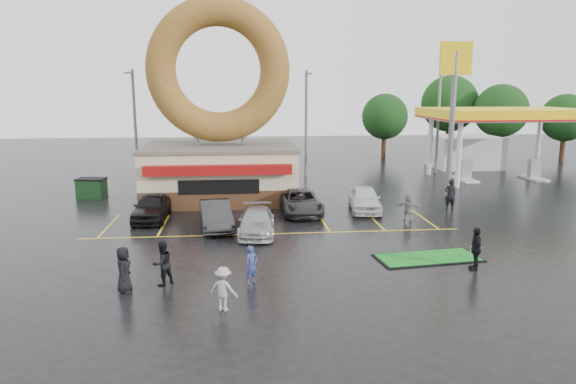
{
  "coord_description": "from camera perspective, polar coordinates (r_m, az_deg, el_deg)",
  "views": [
    {
      "loc": [
        -1.73,
        -22.49,
        7.45
      ],
      "look_at": [
        0.77,
        3.52,
        2.2
      ],
      "focal_mm": 32.0,
      "sensor_mm": 36.0,
      "label": 1
    }
  ],
  "objects": [
    {
      "name": "person_blue",
      "position": [
        20.12,
        -4.07,
        -8.07
      ],
      "size": [
        0.66,
        0.64,
        1.53
      ],
      "primitive_type": "imported",
      "rotation": [
        0.0,
        0.0,
        0.68
      ],
      "color": "navy",
      "rests_on": "ground"
    },
    {
      "name": "shell_sign",
      "position": [
        37.5,
        17.95,
        10.71
      ],
      "size": [
        2.2,
        0.36,
        10.6
      ],
      "color": "slate",
      "rests_on": "ground"
    },
    {
      "name": "dumpster",
      "position": [
        38.23,
        -20.98,
        0.35
      ],
      "size": [
        1.96,
        1.46,
        1.3
      ],
      "primitive_type": "cube",
      "rotation": [
        0.0,
        0.0,
        -0.15
      ],
      "color": "#19421E",
      "rests_on": "ground"
    },
    {
      "name": "tree_far_a",
      "position": [
        59.41,
        22.58,
        8.32
      ],
      "size": [
        5.6,
        5.6,
        8.0
      ],
      "color": "#332114",
      "rests_on": "ground"
    },
    {
      "name": "streetlight_left",
      "position": [
        43.29,
        -16.64,
        7.36
      ],
      "size": [
        0.4,
        2.21,
        9.0
      ],
      "color": "slate",
      "rests_on": "ground"
    },
    {
      "name": "person_walker_near",
      "position": [
        30.23,
        13.24,
        -1.64
      ],
      "size": [
        1.49,
        1.25,
        1.61
      ],
      "primitive_type": "imported",
      "rotation": [
        0.0,
        0.0,
        2.53
      ],
      "color": "gray",
      "rests_on": "ground"
    },
    {
      "name": "streetlight_right",
      "position": [
        47.89,
        16.39,
        7.71
      ],
      "size": [
        0.4,
        2.21,
        9.0
      ],
      "color": "slate",
      "rests_on": "ground"
    },
    {
      "name": "person_walker_far",
      "position": [
        33.54,
        17.57,
        -0.29
      ],
      "size": [
        0.73,
        0.5,
        1.96
      ],
      "primitive_type": "imported",
      "rotation": [
        0.0,
        0.0,
        3.1
      ],
      "color": "black",
      "rests_on": "ground"
    },
    {
      "name": "donut_shop",
      "position": [
        35.61,
        -7.57,
        6.45
      ],
      "size": [
        10.2,
        8.7,
        13.5
      ],
      "color": "#472B19",
      "rests_on": "ground"
    },
    {
      "name": "car_white",
      "position": [
        32.11,
        8.51,
        -0.78
      ],
      "size": [
        2.41,
        4.72,
        1.54
      ],
      "primitive_type": "imported",
      "rotation": [
        0.0,
        0.0,
        -0.13
      ],
      "color": "silver",
      "rests_on": "ground"
    },
    {
      "name": "tree_far_b",
      "position": [
        60.79,
        28.46,
        7.26
      ],
      "size": [
        4.9,
        4.9,
        7.0
      ],
      "color": "#332114",
      "rests_on": "ground"
    },
    {
      "name": "person_hoodie",
      "position": [
        17.89,
        -7.19,
        -10.64
      ],
      "size": [
        1.15,
        0.93,
        1.56
      ],
      "primitive_type": "imported",
      "rotation": [
        0.0,
        0.0,
        2.73
      ],
      "color": "#9A9A9D",
      "rests_on": "ground"
    },
    {
      "name": "ground",
      "position": [
        23.75,
        -1.05,
        -6.92
      ],
      "size": [
        120.0,
        120.0,
        0.0
      ],
      "primitive_type": "plane",
      "color": "black",
      "rests_on": "ground"
    },
    {
      "name": "car_silver",
      "position": [
        26.88,
        -3.52,
        -3.31
      ],
      "size": [
        2.12,
        4.6,
        1.3
      ],
      "primitive_type": "imported",
      "rotation": [
        0.0,
        0.0,
        -0.07
      ],
      "color": "#A0A0A5",
      "rests_on": "ground"
    },
    {
      "name": "person_blackjkt",
      "position": [
        20.51,
        -13.79,
        -7.71
      ],
      "size": [
        1.06,
        1.05,
        1.73
      ],
      "primitive_type": "imported",
      "rotation": [
        0.0,
        0.0,
        3.89
      ],
      "color": "black",
      "rests_on": "ground"
    },
    {
      "name": "car_grey",
      "position": [
        31.24,
        1.36,
        -1.11
      ],
      "size": [
        2.47,
        5.14,
        1.41
      ],
      "primitive_type": "imported",
      "rotation": [
        0.0,
        0.0,
        0.02
      ],
      "color": "#2C2B2E",
      "rests_on": "ground"
    },
    {
      "name": "person_cameraman",
      "position": [
        22.93,
        20.13,
        -5.92
      ],
      "size": [
        0.65,
        1.14,
        1.82
      ],
      "primitive_type": "imported",
      "rotation": [
        0.0,
        0.0,
        -1.78
      ],
      "color": "black",
      "rests_on": "ground"
    },
    {
      "name": "car_dgrey",
      "position": [
        28.16,
        -8.04,
        -2.53
      ],
      "size": [
        2.12,
        4.67,
        1.49
      ],
      "primitive_type": "imported",
      "rotation": [
        0.0,
        0.0,
        0.13
      ],
      "color": "#2A2A2C",
      "rests_on": "ground"
    },
    {
      "name": "gas_station",
      "position": [
        48.71,
        21.15,
        6.19
      ],
      "size": [
        12.3,
        13.65,
        5.9
      ],
      "color": "silver",
      "rests_on": "ground"
    },
    {
      "name": "tree_far_d",
      "position": [
        56.79,
        10.7,
        8.22
      ],
      "size": [
        4.9,
        4.9,
        7.0
      ],
      "color": "#332114",
      "rests_on": "ground"
    },
    {
      "name": "person_bystander",
      "position": [
        20.23,
        -17.79,
        -8.19
      ],
      "size": [
        0.56,
        0.86,
        1.74
      ],
      "primitive_type": "imported",
      "rotation": [
        0.0,
        0.0,
        1.56
      ],
      "color": "black",
      "rests_on": "ground"
    },
    {
      "name": "tree_far_c",
      "position": [
        61.29,
        17.52,
        9.34
      ],
      "size": [
        6.3,
        6.3,
        9.0
      ],
      "color": "#332114",
      "rests_on": "ground"
    },
    {
      "name": "putting_green",
      "position": [
        23.99,
        15.29,
        -7.06
      ],
      "size": [
        4.84,
        2.54,
        0.58
      ],
      "color": "black",
      "rests_on": "ground"
    },
    {
      "name": "car_black",
      "position": [
        30.66,
        -14.93,
        -1.62
      ],
      "size": [
        1.93,
        4.56,
        1.54
      ],
      "primitive_type": "imported",
      "rotation": [
        0.0,
        0.0,
        -0.03
      ],
      "color": "black",
      "rests_on": "ground"
    },
    {
      "name": "streetlight_mid",
      "position": [
        43.86,
        2.04,
        7.87
      ],
      "size": [
        0.4,
        2.21,
        9.0
      ],
      "color": "slate",
      "rests_on": "ground"
    }
  ]
}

